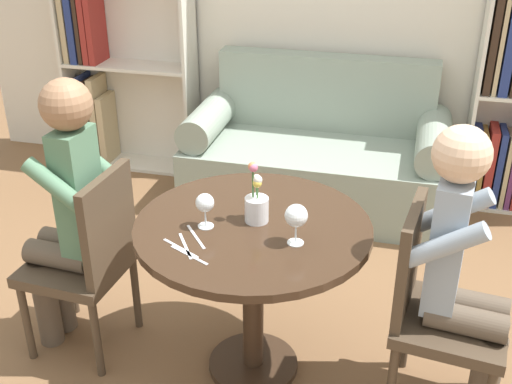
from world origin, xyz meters
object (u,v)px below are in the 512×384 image
(chair_left, at_px, (89,256))
(flower_vase, at_px, (256,203))
(couch, at_px, (317,158))
(chair_right, at_px, (434,305))
(person_right, at_px, (464,274))
(wine_glass_right, at_px, (296,217))
(wine_glass_left, at_px, (205,204))
(bookshelf_left, at_px, (112,67))
(person_left, at_px, (67,212))

(chair_left, height_order, flower_vase, flower_vase)
(couch, xyz_separation_m, chair_right, (0.74, -1.69, 0.18))
(person_right, distance_m, wine_glass_right, 0.66)
(couch, relative_size, wine_glass_right, 10.13)
(couch, bearing_deg, wine_glass_left, -95.83)
(couch, relative_size, wine_glass_left, 11.47)
(chair_left, distance_m, flower_vase, 0.81)
(bookshelf_left, bearing_deg, person_left, -69.64)
(couch, distance_m, person_left, 1.92)
(person_right, bearing_deg, wine_glass_right, 102.89)
(person_left, relative_size, wine_glass_left, 8.96)
(person_left, height_order, wine_glass_right, person_left)
(chair_right, bearing_deg, chair_left, 97.71)
(wine_glass_left, relative_size, flower_vase, 0.57)
(couch, xyz_separation_m, wine_glass_right, (0.19, -1.77, 0.55))
(couch, distance_m, flower_vase, 1.72)
(bookshelf_left, distance_m, chair_left, 2.14)
(person_left, height_order, wine_glass_left, person_left)
(chair_left, height_order, wine_glass_left, chair_left)
(chair_left, height_order, person_right, person_right)
(chair_left, height_order, wine_glass_right, wine_glass_right)
(person_right, relative_size, flower_vase, 4.91)
(wine_glass_left, xyz_separation_m, wine_glass_right, (0.37, -0.03, 0.01))
(wine_glass_left, bearing_deg, person_left, 176.14)
(chair_left, relative_size, person_right, 0.72)
(person_left, distance_m, flower_vase, 0.84)
(couch, xyz_separation_m, wine_glass_left, (-0.18, -1.73, 0.53))
(bookshelf_left, xyz_separation_m, wine_glass_left, (1.37, -2.00, 0.11))
(person_left, bearing_deg, chair_right, 94.08)
(couch, distance_m, person_right, 1.93)
(chair_right, distance_m, person_left, 1.57)
(chair_left, distance_m, person_left, 0.22)
(bookshelf_left, relative_size, chair_left, 1.70)
(person_right, bearing_deg, wine_glass_left, 98.82)
(bookshelf_left, height_order, chair_right, bookshelf_left)
(couch, distance_m, bookshelf_left, 1.63)
(couch, distance_m, chair_right, 1.85)
(bookshelf_left, distance_m, flower_vase, 2.46)
(chair_left, bearing_deg, wine_glass_left, 90.52)
(chair_right, bearing_deg, couch, 30.77)
(bookshelf_left, distance_m, wine_glass_right, 2.68)
(bookshelf_left, bearing_deg, wine_glass_left, -55.62)
(wine_glass_left, bearing_deg, wine_glass_right, -5.33)
(chair_right, bearing_deg, flower_vase, 93.31)
(couch, bearing_deg, flower_vase, -89.78)
(person_right, xyz_separation_m, wine_glass_right, (-0.63, -0.06, 0.19))
(chair_left, xyz_separation_m, chair_right, (1.47, 0.01, 0.00))
(chair_right, relative_size, flower_vase, 3.54)
(chair_left, xyz_separation_m, flower_vase, (0.74, 0.06, 0.33))
(wine_glass_right, distance_m, flower_vase, 0.23)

